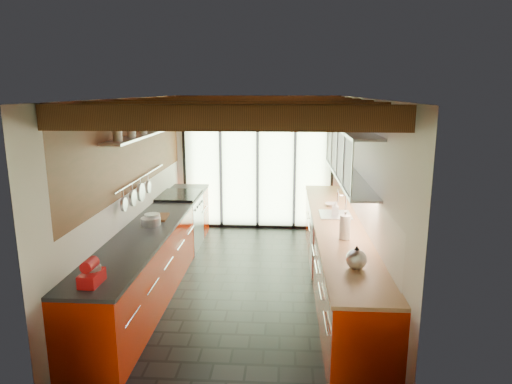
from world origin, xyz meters
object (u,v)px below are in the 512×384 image
kettle (356,258)px  stand_mixer (92,274)px  soap_bottle (335,209)px  paper_towel (345,228)px  bowl (331,205)px

kettle → stand_mixer: bearing=-167.9°
stand_mixer → soap_bottle: (2.54, 2.55, 0.00)m
paper_towel → soap_bottle: paper_towel is taller
stand_mixer → soap_bottle: size_ratio=1.38×
stand_mixer → soap_bottle: 3.60m
paper_towel → soap_bottle: 1.08m
soap_bottle → bowl: soap_bottle is taller
paper_towel → bowl: size_ratio=1.83×
stand_mixer → paper_towel: bearing=30.2°
stand_mixer → kettle: stand_mixer is taller
kettle → soap_bottle: 2.01m
paper_towel → bowl: (0.00, 1.63, -0.13)m
stand_mixer → paper_towel: (2.54, 1.48, 0.05)m
stand_mixer → kettle: 2.60m
stand_mixer → bowl: bearing=50.8°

